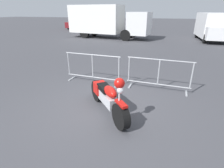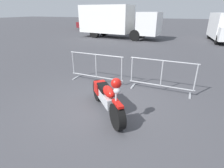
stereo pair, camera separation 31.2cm
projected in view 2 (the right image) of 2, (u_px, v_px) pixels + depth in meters
The scene contains 9 objects.
ground_plane at pixel (101, 105), 5.01m from camera, with size 120.00×120.00×0.00m, color #424247.
motorcycle at pixel (107, 97), 4.51m from camera, with size 1.53×1.70×1.20m.
crowd_barrier_near at pixel (96, 68), 6.45m from camera, with size 2.12×0.54×1.07m.
crowd_barrier_far at pixel (162, 76), 5.68m from camera, with size 2.12×0.54×1.07m.
box_truck at pixel (115, 20), 16.68m from camera, with size 7.92×3.16×2.98m.
parked_car_maroon at pixel (89, 23), 25.63m from camera, with size 1.86×4.51×1.53m.
parked_car_silver at pixel (106, 24), 24.57m from camera, with size 1.86×4.52×1.53m.
parked_car_white at pixel (123, 25), 23.52m from camera, with size 1.75×4.25×1.44m.
pedestrian at pixel (102, 24), 21.74m from camera, with size 0.39×0.39×1.69m.
Camera 2 is at (1.85, -3.98, 2.51)m, focal length 28.00 mm.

